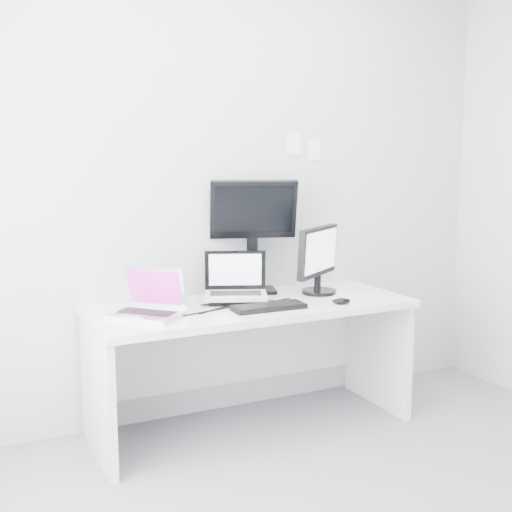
% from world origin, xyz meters
% --- Properties ---
extents(back_wall, '(3.60, 0.00, 3.60)m').
position_xyz_m(back_wall, '(0.00, 1.60, 1.35)').
color(back_wall, '#B4B7B9').
rests_on(back_wall, ground).
extents(desk, '(1.80, 0.70, 0.73)m').
position_xyz_m(desk, '(0.00, 1.25, 0.36)').
color(desk, white).
rests_on(desk, ground).
extents(macbook, '(0.43, 0.44, 0.26)m').
position_xyz_m(macbook, '(-0.62, 1.21, 0.86)').
color(macbook, '#B5B4B9').
rests_on(macbook, desk).
extents(speaker, '(0.11, 0.11, 0.17)m').
position_xyz_m(speaker, '(-0.44, 1.42, 0.81)').
color(speaker, black).
rests_on(speaker, desk).
extents(dell_laptop, '(0.43, 0.39, 0.29)m').
position_xyz_m(dell_laptop, '(-0.07, 1.31, 0.88)').
color(dell_laptop, silver).
rests_on(dell_laptop, desk).
extents(rear_monitor, '(0.54, 0.33, 0.70)m').
position_xyz_m(rear_monitor, '(0.14, 1.51, 1.08)').
color(rear_monitor, black).
rests_on(rear_monitor, desk).
extents(samsung_monitor, '(0.49, 0.43, 0.41)m').
position_xyz_m(samsung_monitor, '(0.48, 1.32, 0.94)').
color(samsung_monitor, black).
rests_on(samsung_monitor, desk).
extents(keyboard, '(0.40, 0.15, 0.03)m').
position_xyz_m(keyboard, '(0.03, 1.08, 0.74)').
color(keyboard, black).
rests_on(keyboard, desk).
extents(mouse, '(0.12, 0.09, 0.03)m').
position_xyz_m(mouse, '(0.45, 1.02, 0.75)').
color(mouse, black).
rests_on(mouse, desk).
extents(wall_note_0, '(0.10, 0.00, 0.14)m').
position_xyz_m(wall_note_0, '(0.45, 1.59, 1.62)').
color(wall_note_0, white).
rests_on(wall_note_0, back_wall).
extents(wall_note_1, '(0.09, 0.00, 0.13)m').
position_xyz_m(wall_note_1, '(0.60, 1.59, 1.58)').
color(wall_note_1, white).
rests_on(wall_note_1, back_wall).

